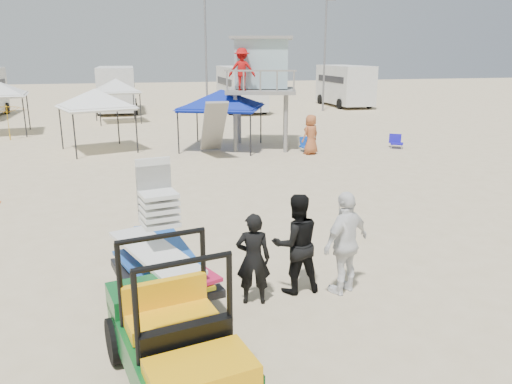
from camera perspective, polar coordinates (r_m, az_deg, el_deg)
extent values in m
plane|color=beige|center=(8.53, 1.62, -14.03)|extent=(140.00, 140.00, 0.00)
cube|color=#0C511F|center=(6.77, -9.11, -17.28)|extent=(1.77, 2.76, 0.45)
cube|color=#F9AA0D|center=(6.63, -9.22, -15.27)|extent=(1.29, 0.94, 0.25)
cube|color=black|center=(8.81, -10.45, -9.51)|extent=(1.83, 2.33, 0.13)
cylinder|color=black|center=(8.91, -14.31, -11.17)|extent=(0.33, 0.58, 0.55)
imported|color=black|center=(8.61, -0.32, -7.65)|extent=(0.67, 0.51, 1.64)
imported|color=black|center=(9.01, 4.60, -5.89)|extent=(0.92, 0.73, 1.85)
imported|color=white|center=(9.08, 10.22, -5.74)|extent=(1.20, 0.93, 1.90)
cylinder|color=gray|center=(21.69, -1.49, 7.74)|extent=(0.18, 0.18, 2.51)
cube|color=gray|center=(22.87, 0.63, 11.51)|extent=(3.74, 3.74, 0.16)
cube|color=#92B2BD|center=(23.11, 0.45, 14.46)|extent=(2.78, 2.58, 2.11)
imported|color=#B20F0F|center=(21.66, -0.79, 13.82)|extent=(1.14, 0.65, 1.76)
cylinder|color=black|center=(21.15, -7.41, 6.59)|extent=(0.06, 0.06, 1.91)
pyramid|color=#0E23A0|center=(22.73, -4.01, 11.63)|extent=(4.32, 4.32, 0.80)
cube|color=#0E23A0|center=(22.80, -3.97, 9.63)|extent=(4.32, 4.32, 0.18)
cylinder|color=black|center=(22.10, -21.17, 6.17)|extent=(0.06, 0.06, 1.99)
pyramid|color=white|center=(23.08, -17.96, 11.19)|extent=(3.49, 3.49, 0.80)
cube|color=white|center=(23.15, -17.80, 9.22)|extent=(3.49, 3.49, 0.18)
cylinder|color=black|center=(31.67, -17.78, 8.99)|extent=(0.06, 0.06, 1.95)
pyramid|color=silver|center=(32.69, -15.76, 12.37)|extent=(2.94, 2.94, 0.80)
cube|color=silver|center=(32.73, -15.65, 10.98)|extent=(2.94, 2.94, 0.18)
imported|color=gold|center=(27.87, -26.47, 7.13)|extent=(2.24, 2.27, 1.78)
cube|color=#1044B4|center=(22.25, 5.87, 5.16)|extent=(0.61, 0.58, 0.06)
cube|color=#1044B4|center=(22.43, 5.68, 5.78)|extent=(0.56, 0.26, 0.44)
cylinder|color=#B2B2B7|center=(22.01, 5.49, 4.74)|extent=(0.03, 0.03, 0.20)
cube|color=#160FA9|center=(23.82, 15.81, 5.35)|extent=(0.73, 0.71, 0.06)
cube|color=#160FA9|center=(23.99, 15.57, 5.92)|extent=(0.55, 0.44, 0.44)
cylinder|color=#B2B2B7|center=(23.56, 15.56, 4.96)|extent=(0.03, 0.03, 0.20)
cube|color=silver|center=(38.73, -15.64, 11.38)|extent=(2.50, 6.50, 3.00)
cube|color=black|center=(38.70, -15.69, 12.04)|extent=(2.54, 5.20, 0.50)
cylinder|color=black|center=(36.83, -17.52, 8.93)|extent=(0.25, 0.80, 0.80)
cube|color=silver|center=(38.07, -1.75, 11.87)|extent=(2.50, 7.00, 3.00)
cube|color=black|center=(38.05, -1.75, 12.55)|extent=(2.54, 5.60, 0.50)
cylinder|color=black|center=(35.75, -2.95, 9.44)|extent=(0.25, 0.80, 0.80)
cube|color=silver|center=(42.29, 10.08, 12.01)|extent=(2.50, 6.60, 3.00)
cube|color=black|center=(42.26, 10.11, 12.62)|extent=(2.54, 5.28, 0.50)
cylinder|color=black|center=(39.96, 9.55, 9.90)|extent=(0.25, 0.80, 0.80)
cylinder|color=slate|center=(34.50, -5.74, 15.16)|extent=(0.14, 0.14, 8.00)
cylinder|color=slate|center=(38.29, 7.85, 15.13)|extent=(0.14, 0.14, 8.00)
imported|color=#A95930|center=(21.61, 6.28, 6.55)|extent=(0.98, 0.84, 1.70)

